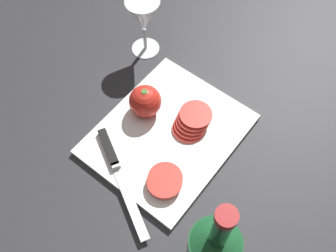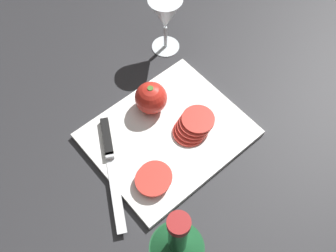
{
  "view_description": "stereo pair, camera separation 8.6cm",
  "coord_description": "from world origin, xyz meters",
  "px_view_note": "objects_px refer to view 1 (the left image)",
  "views": [
    {
      "loc": [
        0.32,
        0.29,
        0.78
      ],
      "look_at": [
        -0.02,
        0.02,
        0.04
      ],
      "focal_mm": 42.0,
      "sensor_mm": 36.0,
      "label": 1
    },
    {
      "loc": [
        0.27,
        0.35,
        0.78
      ],
      "look_at": [
        -0.02,
        0.02,
        0.04
      ],
      "focal_mm": 42.0,
      "sensor_mm": 36.0,
      "label": 2
    }
  ],
  "objects_px": {
    "whole_tomato": "(145,101)",
    "tomato_slice_stack_far": "(165,180)",
    "tomato_slice_stack_near": "(192,122)",
    "knife": "(113,160)",
    "wine_glass": "(143,18)"
  },
  "relations": [
    {
      "from": "whole_tomato",
      "to": "knife",
      "type": "bearing_deg",
      "value": 11.23
    },
    {
      "from": "tomato_slice_stack_near",
      "to": "tomato_slice_stack_far",
      "type": "distance_m",
      "value": 0.15
    },
    {
      "from": "tomato_slice_stack_near",
      "to": "tomato_slice_stack_far",
      "type": "xyz_separation_m",
      "value": [
        0.15,
        0.04,
        -0.01
      ]
    },
    {
      "from": "wine_glass",
      "to": "tomato_slice_stack_near",
      "type": "height_order",
      "value": "wine_glass"
    },
    {
      "from": "knife",
      "to": "tomato_slice_stack_far",
      "type": "height_order",
      "value": "tomato_slice_stack_far"
    },
    {
      "from": "wine_glass",
      "to": "tomato_slice_stack_far",
      "type": "distance_m",
      "value": 0.39
    },
    {
      "from": "whole_tomato",
      "to": "knife",
      "type": "distance_m",
      "value": 0.15
    },
    {
      "from": "whole_tomato",
      "to": "knife",
      "type": "xyz_separation_m",
      "value": [
        0.14,
        0.03,
        -0.03
      ]
    },
    {
      "from": "wine_glass",
      "to": "tomato_slice_stack_far",
      "type": "height_order",
      "value": "wine_glass"
    },
    {
      "from": "knife",
      "to": "tomato_slice_stack_near",
      "type": "relative_size",
      "value": 2.4
    },
    {
      "from": "whole_tomato",
      "to": "tomato_slice_stack_far",
      "type": "height_order",
      "value": "whole_tomato"
    },
    {
      "from": "whole_tomato",
      "to": "tomato_slice_stack_near",
      "type": "height_order",
      "value": "whole_tomato"
    },
    {
      "from": "tomato_slice_stack_far",
      "to": "knife",
      "type": "bearing_deg",
      "value": -75.51
    },
    {
      "from": "whole_tomato",
      "to": "tomato_slice_stack_far",
      "type": "relative_size",
      "value": 0.88
    },
    {
      "from": "whole_tomato",
      "to": "tomato_slice_stack_near",
      "type": "distance_m",
      "value": 0.12
    }
  ]
}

